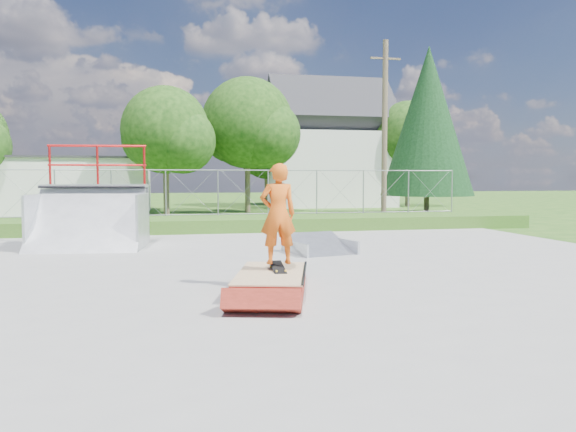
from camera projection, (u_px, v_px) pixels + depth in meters
name	position (u px, v px, depth m)	size (l,w,h in m)	color
ground	(262.00, 273.00, 11.80)	(120.00, 120.00, 0.00)	#245117
concrete_pad	(262.00, 272.00, 11.80)	(20.00, 16.00, 0.04)	gray
grass_berm	(221.00, 224.00, 21.05)	(24.00, 3.00, 0.50)	#245117
grind_box	(272.00, 282.00, 9.81)	(1.74, 2.61, 0.36)	maroon
quarter_pipe	(88.00, 196.00, 15.58)	(2.96, 2.51, 2.96)	#A7ABB0
flat_bank_ramp	(320.00, 245.00, 14.69)	(1.51, 1.61, 0.46)	#A7ABB0
skateboard	(278.00, 268.00, 10.00)	(0.22, 0.80, 0.02)	black
skater	(278.00, 218.00, 9.94)	(0.65, 0.43, 1.78)	orange
chain_link_fence	(218.00, 193.00, 21.95)	(20.00, 0.06, 1.80)	gray
utility_building_flat	(57.00, 186.00, 31.48)	(10.00, 6.00, 3.00)	silver
gable_house	(329.00, 151.00, 38.77)	(8.40, 6.08, 8.94)	silver
utility_pole	(385.00, 132.00, 24.79)	(0.24, 0.24, 8.00)	brown
tree_left_near	(170.00, 133.00, 28.54)	(4.76, 4.48, 6.65)	brown
tree_center	(253.00, 126.00, 31.37)	(5.44, 5.12, 7.60)	brown
tree_right_far	(413.00, 139.00, 37.70)	(5.10, 4.80, 7.12)	brown
tree_back_mid	(270.00, 154.00, 39.81)	(4.08, 3.84, 5.70)	brown
conifer_tree	(428.00, 121.00, 30.54)	(5.04, 5.04, 9.10)	brown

